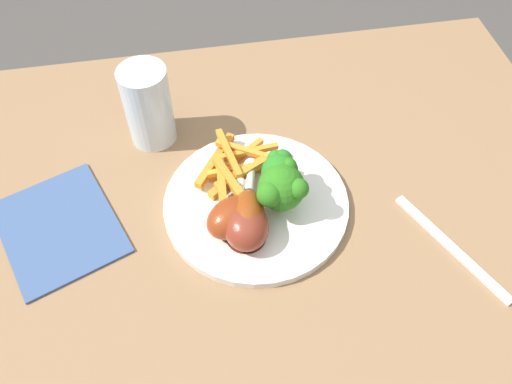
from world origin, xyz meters
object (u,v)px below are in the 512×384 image
object	(u,v)px
chicken_drumstick_near	(248,215)
chicken_drumstick_far	(245,224)
fork	(451,247)
carrot_fries_pile	(234,170)
dinner_plate	(256,204)
water_glass	(148,106)
broccoli_floret_middle	(281,188)
broccoli_floret_front	(280,170)
dining_table	(272,265)
chicken_drumstick_extra	(235,216)

from	to	relation	value
chicken_drumstick_near	chicken_drumstick_far	world-z (taller)	chicken_drumstick_near
chicken_drumstick_near	fork	bearing A→B (deg)	-15.95
carrot_fries_pile	chicken_drumstick_near	distance (m)	0.08
dinner_plate	fork	world-z (taller)	dinner_plate
dinner_plate	water_glass	world-z (taller)	water_glass
fork	chicken_drumstick_far	bearing A→B (deg)	52.12
dinner_plate	fork	size ratio (longest dim) A/B	1.31
chicken_drumstick_far	fork	xyz separation A→B (m)	(0.26, -0.06, -0.03)
dinner_plate	broccoli_floret_middle	size ratio (longest dim) A/B	3.43
broccoli_floret_front	chicken_drumstick_near	world-z (taller)	broccoli_floret_front
dining_table	chicken_drumstick_near	size ratio (longest dim) A/B	6.48
broccoli_floret_front	broccoli_floret_middle	size ratio (longest dim) A/B	0.94
dinner_plate	fork	distance (m)	0.26
dining_table	broccoli_floret_middle	distance (m)	0.19
fork	dining_table	bearing A→B (deg)	42.77
dining_table	chicken_drumstick_far	world-z (taller)	chicken_drumstick_far
dinner_plate	chicken_drumstick_near	xyz separation A→B (m)	(-0.02, -0.04, 0.03)
chicken_drumstick_far	water_glass	distance (m)	0.23
chicken_drumstick_extra	broccoli_floret_middle	bearing A→B (deg)	15.69
dining_table	chicken_drumstick_extra	size ratio (longest dim) A/B	7.76
chicken_drumstick_far	fork	world-z (taller)	chicken_drumstick_far
dinner_plate	chicken_drumstick_near	bearing A→B (deg)	-114.98
dining_table	dinner_plate	size ratio (longest dim) A/B	3.70
dinner_plate	broccoli_floret_middle	bearing A→B (deg)	-29.89
dining_table	fork	xyz separation A→B (m)	(0.21, -0.09, 0.13)
dinner_plate	carrot_fries_pile	size ratio (longest dim) A/B	1.61
water_glass	carrot_fries_pile	bearing A→B (deg)	-46.96
dining_table	chicken_drumstick_extra	world-z (taller)	chicken_drumstick_extra
dinner_plate	fork	bearing A→B (deg)	-24.94
broccoli_floret_middle	chicken_drumstick_far	world-z (taller)	broccoli_floret_middle
broccoli_floret_middle	fork	size ratio (longest dim) A/B	0.38
dinner_plate	chicken_drumstick_extra	world-z (taller)	chicken_drumstick_extra
fork	water_glass	size ratio (longest dim) A/B	1.54
carrot_fries_pile	chicken_drumstick_far	xyz separation A→B (m)	(0.00, -0.09, 0.00)
chicken_drumstick_far	chicken_drumstick_extra	bearing A→B (deg)	123.71
chicken_drumstick_extra	dinner_plate	bearing A→B (deg)	46.51
broccoli_floret_front	water_glass	world-z (taller)	water_glass
chicken_drumstick_near	water_glass	bearing A→B (deg)	119.76
chicken_drumstick_far	dinner_plate	bearing A→B (deg)	66.00
water_glass	chicken_drumstick_extra	bearing A→B (deg)	-63.49
broccoli_floret_middle	chicken_drumstick_near	xyz separation A→B (m)	(-0.05, -0.02, -0.02)
broccoli_floret_middle	chicken_drumstick_far	xyz separation A→B (m)	(-0.05, -0.03, -0.02)
dining_table	chicken_drumstick_far	distance (m)	0.17
chicken_drumstick_near	fork	distance (m)	0.26
broccoli_floret_middle	chicken_drumstick_near	bearing A→B (deg)	-156.74
dining_table	chicken_drumstick_near	distance (m)	0.17
carrot_fries_pile	chicken_drumstick_extra	size ratio (longest dim) A/B	1.30
broccoli_floret_middle	water_glass	size ratio (longest dim) A/B	0.59
carrot_fries_pile	water_glass	bearing A→B (deg)	133.04
chicken_drumstick_far	water_glass	size ratio (longest dim) A/B	0.92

